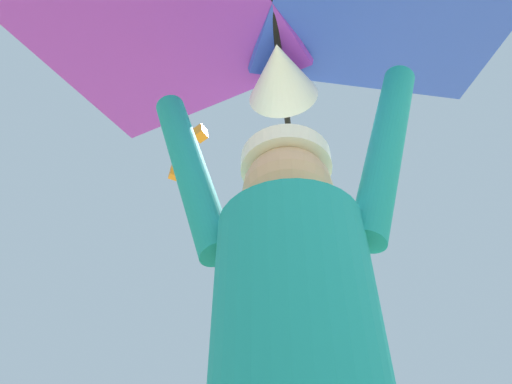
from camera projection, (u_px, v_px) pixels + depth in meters
The scene contains 5 objects.
held_stunt_kite at pixel (275, 21), 1.54m from camera, with size 2.10×1.27×0.43m.
distant_kite_red_overhead_distant at pixel (270, 219), 32.36m from camera, with size 0.62×0.63×0.22m.
distant_kite_orange_far_center at pixel (175, 172), 24.32m from camera, with size 0.73×0.75×0.90m.
distant_kite_orange_mid_left at pixel (201, 133), 18.86m from camera, with size 0.71×0.75×0.83m.
distant_kite_white_high_right at pixel (245, 281), 33.30m from camera, with size 0.61×0.61×0.11m.
Camera 1 is at (-0.48, -0.72, 0.73)m, focal length 31.85 mm.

